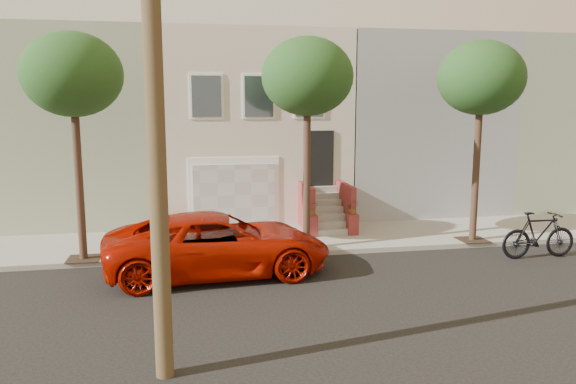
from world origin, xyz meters
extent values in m
plane|color=black|center=(0.00, 0.00, 0.00)|extent=(90.00, 90.00, 0.00)
cube|color=gray|center=(0.00, 5.35, 0.07)|extent=(40.00, 3.70, 0.15)
cube|color=beige|center=(0.00, 11.20, 3.65)|extent=(7.00, 8.00, 7.00)
cube|color=gray|center=(-6.80, 11.20, 3.65)|extent=(6.50, 8.00, 7.00)
cube|color=gray|center=(6.80, 11.20, 3.65)|extent=(6.50, 8.00, 7.00)
cube|color=gray|center=(13.30, 11.20, 3.65)|extent=(6.50, 8.00, 7.00)
cube|color=white|center=(-0.90, 7.22, 1.40)|extent=(3.20, 0.12, 2.50)
cube|color=beige|center=(-0.90, 7.16, 1.30)|extent=(2.90, 0.06, 2.20)
cube|color=gray|center=(-0.90, 5.35, 0.16)|extent=(3.20, 3.70, 0.02)
cube|color=maroon|center=(-3.10, 6.90, 0.37)|extent=(1.40, 0.45, 0.44)
cube|color=black|center=(2.20, 7.17, 2.55)|extent=(1.00, 0.06, 2.00)
cube|color=#3F4751|center=(-1.80, 7.17, 4.75)|extent=(1.00, 0.06, 1.40)
cube|color=white|center=(-1.80, 7.19, 4.75)|extent=(1.15, 0.05, 1.55)
cube|color=#3F4751|center=(0.00, 7.17, 4.75)|extent=(1.00, 0.06, 1.40)
cube|color=white|center=(0.00, 7.19, 4.75)|extent=(1.15, 0.05, 1.55)
cube|color=#3F4751|center=(1.80, 7.17, 4.75)|extent=(1.00, 0.06, 1.40)
cube|color=white|center=(1.80, 7.19, 4.75)|extent=(1.15, 0.05, 1.55)
cube|color=gray|center=(2.20, 5.38, 0.25)|extent=(1.20, 0.28, 0.20)
cube|color=gray|center=(2.20, 5.66, 0.45)|extent=(1.20, 0.28, 0.20)
cube|color=gray|center=(2.20, 5.94, 0.65)|extent=(1.20, 0.28, 0.20)
cube|color=gray|center=(2.20, 6.22, 0.85)|extent=(1.20, 0.28, 0.20)
cube|color=gray|center=(2.20, 6.50, 1.05)|extent=(1.20, 0.28, 0.20)
cube|color=gray|center=(2.20, 6.78, 1.25)|extent=(1.20, 0.28, 0.20)
cube|color=gray|center=(2.20, 7.06, 1.45)|extent=(1.20, 0.28, 0.20)
cube|color=maroon|center=(1.50, 6.22, 0.95)|extent=(0.18, 1.96, 1.60)
cube|color=maroon|center=(2.90, 6.22, 0.95)|extent=(0.18, 1.96, 1.60)
cube|color=maroon|center=(1.50, 5.34, 0.50)|extent=(0.35, 0.35, 0.70)
imported|color=#1D4017|center=(1.50, 5.34, 1.07)|extent=(0.40, 0.35, 0.45)
cube|color=maroon|center=(2.90, 5.34, 0.50)|extent=(0.35, 0.35, 0.70)
imported|color=#1D4017|center=(2.90, 5.34, 1.07)|extent=(0.41, 0.35, 0.45)
cube|color=#2D2116|center=(-5.50, 3.90, 0.15)|extent=(0.90, 0.90, 0.02)
cylinder|color=#372319|center=(-5.50, 3.90, 2.25)|extent=(0.22, 0.22, 4.20)
ellipsoid|color=#1D4017|center=(-5.50, 3.90, 5.30)|extent=(2.70, 2.57, 2.29)
cube|color=#2D2116|center=(1.00, 3.90, 0.15)|extent=(0.90, 0.90, 0.02)
cylinder|color=#372319|center=(1.00, 3.90, 2.25)|extent=(0.22, 0.22, 4.20)
ellipsoid|color=#1D4017|center=(1.00, 3.90, 5.30)|extent=(2.70, 2.57, 2.29)
cube|color=#2D2116|center=(6.50, 3.90, 0.15)|extent=(0.90, 0.90, 0.02)
cylinder|color=#372319|center=(6.50, 3.90, 2.25)|extent=(0.22, 0.22, 4.20)
ellipsoid|color=#1D4017|center=(6.50, 3.90, 5.30)|extent=(2.70, 2.57, 2.29)
cylinder|color=#43331F|center=(-3.00, -3.20, 5.00)|extent=(0.30, 0.30, 10.00)
imported|color=#A61001|center=(-1.76, 2.26, 0.83)|extent=(6.12, 3.13, 1.65)
imported|color=black|center=(7.61, 2.10, 0.70)|extent=(2.33, 0.67, 1.40)
camera|label=1|loc=(-2.54, -12.19, 4.58)|focal=34.59mm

